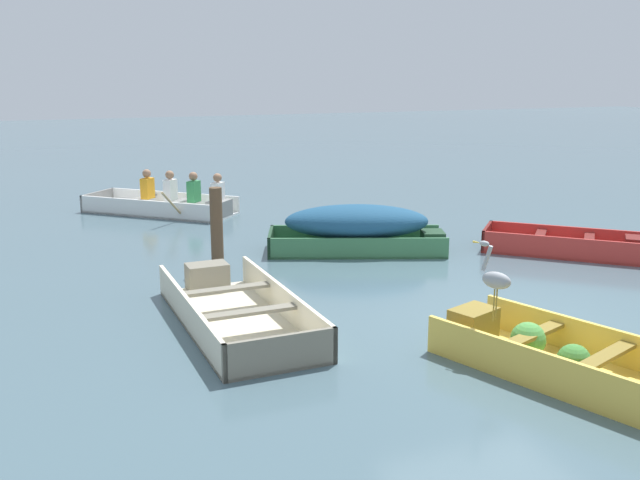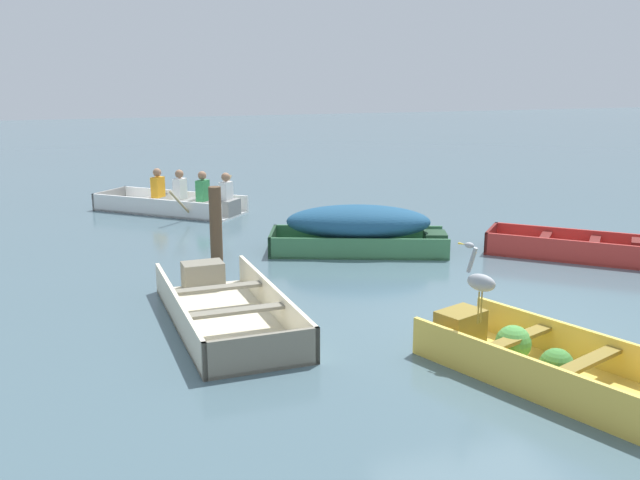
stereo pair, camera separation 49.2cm
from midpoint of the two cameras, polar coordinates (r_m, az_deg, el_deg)
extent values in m
plane|color=#47606B|center=(9.09, 13.35, -6.07)|extent=(80.00, 80.00, 0.00)
cube|color=#E5BC47|center=(7.61, 17.19, -10.09)|extent=(1.97, 2.84, 0.04)
cube|color=#E5BC47|center=(7.12, 15.01, -10.03)|extent=(0.96, 2.46, 0.41)
cube|color=#E5BC47|center=(7.98, 19.30, -7.72)|extent=(0.96, 2.46, 0.41)
cube|color=olive|center=(8.12, 10.46, -6.66)|extent=(0.60, 0.51, 0.37)
cube|color=olive|center=(7.69, 14.83, -7.39)|extent=(1.02, 0.51, 0.04)
cube|color=olive|center=(7.33, 19.98, -8.83)|extent=(1.02, 0.51, 0.04)
sphere|color=#4C9342|center=(7.79, 14.56, -7.73)|extent=(0.37, 0.37, 0.37)
sphere|color=#428438|center=(7.42, 17.83, -9.21)|extent=(0.33, 0.33, 0.33)
cube|color=#387047|center=(11.99, 1.74, -0.84)|extent=(3.10, 1.99, 0.04)
cube|color=#387047|center=(12.43, 1.65, 0.41)|extent=(2.76, 1.08, 0.35)
cube|color=#387047|center=(11.48, 1.85, -0.70)|extent=(2.76, 1.08, 0.35)
cube|color=#1E3D27|center=(11.98, -5.15, -0.14)|extent=(0.41, 0.98, 0.35)
cube|color=#1E3D27|center=(12.07, 7.85, -0.03)|extent=(0.50, 0.56, 0.31)
cube|color=#1E3D27|center=(11.96, 3.85, 0.29)|extent=(0.48, 0.92, 0.04)
cube|color=#1E3D27|center=(11.92, -0.36, 0.28)|extent=(0.48, 0.92, 0.04)
ellipsoid|color=navy|center=(11.88, 1.76, 1.49)|extent=(2.59, 1.76, 0.56)
cube|color=beige|center=(8.71, -8.27, -6.57)|extent=(1.33, 3.17, 0.04)
cube|color=beige|center=(8.53, -12.14, -5.88)|extent=(0.16, 3.13, 0.40)
cube|color=beige|center=(8.81, -4.60, -4.99)|extent=(0.16, 3.13, 0.40)
cube|color=gray|center=(7.26, -5.07, -9.11)|extent=(1.23, 0.09, 0.40)
cube|color=gray|center=(9.93, -10.41, -2.90)|extent=(0.56, 0.38, 0.36)
cube|color=gray|center=(9.05, -9.11, -3.93)|extent=(1.13, 0.20, 0.04)
cube|color=gray|center=(8.19, -7.46, -5.76)|extent=(1.13, 0.20, 0.04)
cube|color=#AD2D28|center=(12.46, 17.82, -0.94)|extent=(2.53, 2.43, 0.04)
cube|color=#AD2D28|center=(12.86, 18.00, 0.23)|extent=(1.93, 1.78, 0.37)
cube|color=#AD2D28|center=(11.99, 17.73, -0.67)|extent=(1.93, 1.78, 0.37)
cube|color=maroon|center=(12.55, 12.12, 0.29)|extent=(0.67, 0.72, 0.37)
cube|color=maroon|center=(12.42, 22.98, -0.55)|extent=(0.55, 0.55, 0.33)
cube|color=maroon|center=(12.39, 19.68, 0.06)|extent=(0.68, 0.72, 0.04)
cube|color=maroon|center=(12.43, 16.13, 0.36)|extent=(0.68, 0.72, 0.04)
cube|color=white|center=(15.66, -13.56, 2.19)|extent=(3.16, 3.01, 0.04)
cube|color=white|center=(16.08, -12.51, 3.12)|extent=(2.44, 2.21, 0.37)
cube|color=white|center=(15.20, -14.73, 2.41)|extent=(2.44, 2.21, 0.37)
cube|color=gray|center=(16.58, -18.16, 3.08)|extent=(0.80, 0.87, 0.37)
cube|color=gray|center=(14.88, -9.00, 2.53)|extent=(0.61, 0.62, 0.33)
cube|color=gray|center=(15.35, -12.11, 3.01)|extent=(0.81, 0.87, 0.04)
cube|color=gray|center=(15.89, -15.06, 3.20)|extent=(0.81, 0.87, 0.04)
cube|color=orange|center=(15.74, -14.51, 4.02)|extent=(0.32, 0.33, 0.44)
sphere|color=#9E7051|center=(15.69, -14.58, 5.17)|extent=(0.18, 0.18, 0.18)
cube|color=white|center=(15.42, -12.78, 3.93)|extent=(0.32, 0.33, 0.44)
sphere|color=#9E7051|center=(15.37, -12.84, 5.10)|extent=(0.18, 0.18, 0.18)
cube|color=#338C4C|center=(15.12, -10.99, 3.83)|extent=(0.32, 0.33, 0.44)
sphere|color=#9E7051|center=(15.07, -11.04, 5.03)|extent=(0.18, 0.18, 0.18)
cube|color=white|center=(14.83, -9.12, 3.72)|extent=(0.32, 0.33, 0.44)
sphere|color=#9E7051|center=(14.78, -9.16, 4.94)|extent=(0.18, 0.18, 0.18)
cylinder|color=tan|center=(15.87, -9.33, 3.98)|extent=(0.46, 0.51, 0.55)
cylinder|color=tan|center=(14.42, -12.77, 2.88)|extent=(0.46, 0.51, 0.55)
cylinder|color=olive|center=(7.63, 11.94, -5.15)|extent=(0.02, 0.02, 0.35)
cylinder|color=olive|center=(7.68, 12.15, -5.03)|extent=(0.02, 0.02, 0.35)
ellipsoid|color=#93999E|center=(7.58, 12.14, -3.19)|extent=(0.28, 0.35, 0.18)
cylinder|color=#93999E|center=(7.57, 11.42, -1.44)|extent=(0.09, 0.12, 0.28)
ellipsoid|color=#93999E|center=(7.55, 11.21, -0.29)|extent=(0.11, 0.13, 0.06)
cone|color=gold|center=(7.59, 10.68, -0.20)|extent=(0.07, 0.10, 0.02)
cylinder|color=brown|center=(10.88, -9.55, 0.83)|extent=(0.19, 0.19, 1.28)
camera|label=1|loc=(0.25, -91.25, -0.30)|focal=40.00mm
camera|label=2|loc=(0.25, 88.75, 0.30)|focal=40.00mm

